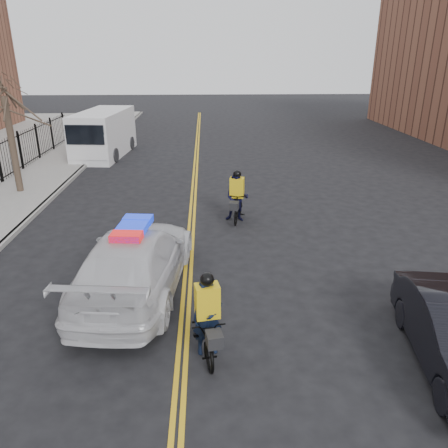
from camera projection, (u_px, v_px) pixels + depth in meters
name	position (u px, v px, depth m)	size (l,w,h in m)	color
ground	(185.00, 318.00, 10.20)	(120.00, 120.00, 0.00)	black
center_line_left	(191.00, 206.00, 17.64)	(0.10, 60.00, 0.01)	gold
center_line_right	(195.00, 206.00, 17.64)	(0.10, 60.00, 0.01)	gold
sidewalk	(4.00, 207.00, 17.31)	(3.00, 60.00, 0.15)	gray
curb	(42.00, 207.00, 17.37)	(0.20, 60.00, 0.15)	gray
street_tree	(7.00, 112.00, 17.91)	(3.20, 3.20, 4.80)	#3A2B22
police_cruiser	(135.00, 261.00, 11.08)	(2.93, 5.98, 1.83)	silver
cargo_van	(103.00, 134.00, 25.90)	(2.86, 6.43, 2.61)	white
cyclist_near	(208.00, 326.00, 8.81)	(0.98, 1.94, 1.82)	black
cyclist_far	(237.00, 201.00, 15.89)	(0.97, 1.94, 1.90)	black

